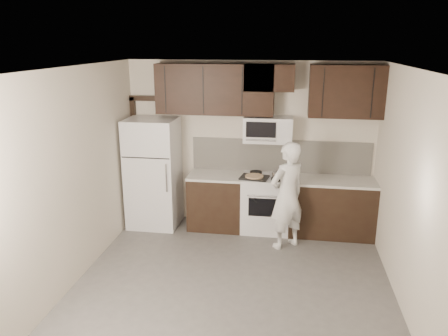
% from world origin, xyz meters
% --- Properties ---
extents(floor, '(4.50, 4.50, 0.00)m').
position_xyz_m(floor, '(0.00, 0.00, 0.00)').
color(floor, '#55524F').
rests_on(floor, ground).
extents(back_wall, '(4.00, 0.00, 4.00)m').
position_xyz_m(back_wall, '(0.00, 2.25, 1.35)').
color(back_wall, beige).
rests_on(back_wall, ground).
extents(ceiling, '(4.50, 4.50, 0.00)m').
position_xyz_m(ceiling, '(0.00, 0.00, 2.70)').
color(ceiling, white).
rests_on(ceiling, back_wall).
extents(counter_run, '(2.95, 0.64, 0.91)m').
position_xyz_m(counter_run, '(0.60, 1.94, 0.46)').
color(counter_run, black).
rests_on(counter_run, floor).
extents(stove, '(0.76, 0.66, 0.94)m').
position_xyz_m(stove, '(0.30, 1.94, 0.46)').
color(stove, silver).
rests_on(stove, floor).
extents(backsplash, '(2.90, 0.02, 0.54)m').
position_xyz_m(backsplash, '(0.50, 2.24, 1.18)').
color(backsplash, beige).
rests_on(backsplash, counter_run).
extents(upper_cabinets, '(3.48, 0.35, 0.78)m').
position_xyz_m(upper_cabinets, '(0.21, 2.08, 2.28)').
color(upper_cabinets, black).
rests_on(upper_cabinets, back_wall).
extents(microwave, '(0.76, 0.42, 0.40)m').
position_xyz_m(microwave, '(0.30, 2.06, 1.65)').
color(microwave, silver).
rests_on(microwave, upper_cabinets).
extents(refrigerator, '(0.80, 0.76, 1.80)m').
position_xyz_m(refrigerator, '(-1.55, 1.89, 0.90)').
color(refrigerator, silver).
rests_on(refrigerator, floor).
extents(door_trim, '(0.50, 0.08, 2.12)m').
position_xyz_m(door_trim, '(-1.92, 2.21, 1.25)').
color(door_trim, black).
rests_on(door_trim, floor).
extents(saucepan, '(0.27, 0.17, 0.16)m').
position_xyz_m(saucepan, '(0.48, 1.79, 0.97)').
color(saucepan, silver).
rests_on(saucepan, stove).
extents(baking_tray, '(0.47, 0.38, 0.02)m').
position_xyz_m(baking_tray, '(0.12, 1.83, 0.92)').
color(baking_tray, black).
rests_on(baking_tray, counter_run).
extents(pizza, '(0.33, 0.33, 0.02)m').
position_xyz_m(pizza, '(0.12, 1.83, 0.94)').
color(pizza, '#D0B98B').
rests_on(pizza, baking_tray).
extents(person, '(0.70, 0.68, 1.62)m').
position_xyz_m(person, '(0.64, 1.37, 0.81)').
color(person, silver).
rests_on(person, floor).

